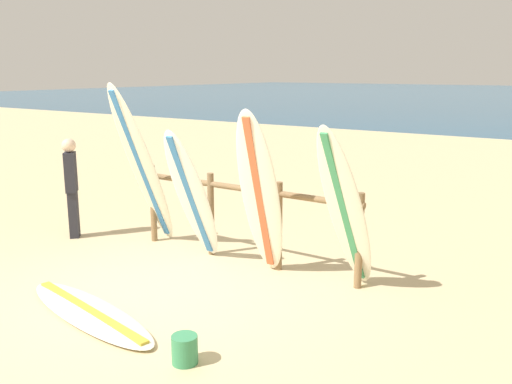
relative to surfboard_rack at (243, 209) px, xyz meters
name	(u,v)px	position (x,y,z in m)	size (l,w,h in m)	color
ground_plane	(146,293)	(-0.33, -1.52, -0.74)	(120.00, 120.00, 0.00)	#D3BC8C
surfboard_rack	(243,209)	(0.00, 0.00, 0.00)	(3.42, 0.09, 1.16)	olive
surfboard_leaning_far_left	(142,167)	(-1.53, -0.32, 0.46)	(0.51, 1.15, 2.40)	white
surfboard_leaning_left	(192,196)	(-0.50, -0.45, 0.19)	(0.54, 0.94, 1.85)	white
surfboard_leaning_center_left	(260,195)	(0.51, -0.37, 0.33)	(0.58, 0.79, 2.13)	white
surfboard_leaning_center	(345,210)	(1.58, -0.25, 0.26)	(0.65, 1.05, 2.00)	white
surfboard_lying_on_sand	(89,312)	(-0.39, -2.29, -0.70)	(2.32, 0.96, 0.08)	white
beachgoer_standing	(71,184)	(-2.82, -0.55, 0.11)	(0.28, 0.29, 1.54)	#26262D
sand_bucket	(185,349)	(1.10, -2.46, -0.61)	(0.23, 0.23, 0.26)	#388C59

